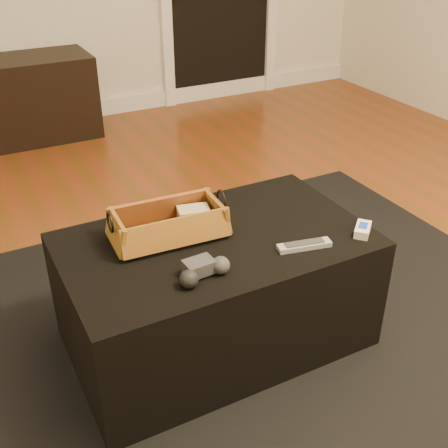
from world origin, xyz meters
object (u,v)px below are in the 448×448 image
wicker_basket (169,225)px  cream_gadget (363,229)px  ottoman (216,291)px  tv_remote (165,234)px  game_controller (203,270)px  silver_remote (304,245)px

wicker_basket → cream_gadget: wicker_basket is taller
wicker_basket → cream_gadget: 0.64m
ottoman → tv_remote: 0.29m
game_controller → cream_gadget: 0.58m
silver_remote → tv_remote: bearing=146.3°
tv_remote → silver_remote: (0.37, -0.25, -0.01)m
ottoman → silver_remote: size_ratio=5.56×
cream_gadget → tv_remote: bearing=155.9°
ottoman → tv_remote: bearing=155.3°
ottoman → game_controller: (-0.13, -0.18, 0.24)m
tv_remote → game_controller: size_ratio=1.14×
tv_remote → wicker_basket: bearing=30.9°
ottoman → cream_gadget: size_ratio=10.28×
wicker_basket → cream_gadget: (0.57, -0.28, -0.03)m
ottoman → silver_remote: (0.22, -0.18, 0.22)m
silver_remote → ottoman: bearing=141.1°
tv_remote → ottoman: bearing=-27.5°
wicker_basket → silver_remote: bearing=-36.6°
tv_remote → game_controller: (0.02, -0.25, 0.00)m
ottoman → cream_gadget: 0.54m
tv_remote → wicker_basket: wicker_basket is taller
silver_remote → wicker_basket: bearing=143.4°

